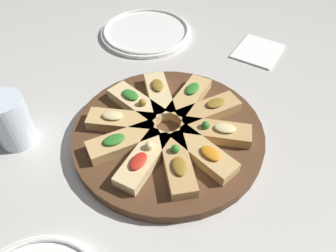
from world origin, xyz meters
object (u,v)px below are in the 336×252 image
at_px(serving_board, 168,134).
at_px(plate_right, 146,31).
at_px(napkin_stack, 258,50).
at_px(water_glass, 11,121).

bearing_deg(serving_board, plate_right, 26.42).
xyz_separation_m(serving_board, plate_right, (0.35, 0.18, -0.00)).
height_order(serving_board, napkin_stack, serving_board).
bearing_deg(water_glass, plate_right, -13.15).
relative_size(serving_board, water_glass, 3.58).
relative_size(serving_board, plate_right, 1.49).
distance_m(serving_board, water_glass, 0.30).
bearing_deg(serving_board, napkin_stack, -20.73).
bearing_deg(serving_board, water_glass, 108.44).
relative_size(plate_right, napkin_stack, 2.00).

